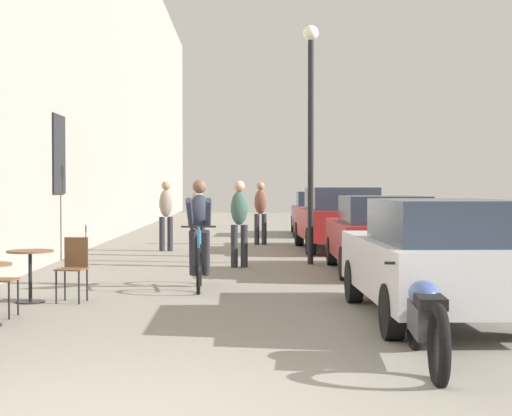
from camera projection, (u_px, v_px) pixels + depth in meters
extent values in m
cube|color=gray|center=(67.00, 27.00, 19.29)|extent=(0.50, 68.00, 10.87)
cube|color=black|center=(59.00, 154.00, 17.26)|extent=(0.04, 1.10, 1.70)
cylinder|color=black|center=(18.00, 297.00, 10.00)|extent=(0.02, 0.02, 0.45)
cylinder|color=black|center=(9.00, 301.00, 9.68)|extent=(0.02, 0.02, 0.45)
cube|color=brown|center=(0.00, 280.00, 9.84)|extent=(0.40, 0.40, 0.02)
cylinder|color=black|center=(30.00, 302.00, 11.11)|extent=(0.40, 0.40, 0.02)
cylinder|color=black|center=(30.00, 277.00, 11.10)|extent=(0.05, 0.05, 0.67)
cylinder|color=brown|center=(30.00, 251.00, 11.09)|extent=(0.64, 0.64, 0.02)
cylinder|color=black|center=(79.00, 288.00, 10.93)|extent=(0.02, 0.02, 0.45)
cylinder|color=black|center=(56.00, 287.00, 10.97)|extent=(0.02, 0.02, 0.45)
cylinder|color=black|center=(87.00, 285.00, 11.25)|extent=(0.02, 0.02, 0.45)
cylinder|color=black|center=(65.00, 285.00, 11.29)|extent=(0.02, 0.02, 0.45)
cube|color=brown|center=(72.00, 269.00, 11.11)|extent=(0.43, 0.43, 0.02)
cube|color=brown|center=(76.00, 252.00, 11.28)|extent=(0.34, 0.07, 0.42)
torus|color=black|center=(198.00, 272.00, 12.02)|extent=(0.07, 0.71, 0.71)
torus|color=black|center=(200.00, 265.00, 13.07)|extent=(0.07, 0.71, 0.71)
cylinder|color=#286084|center=(200.00, 248.00, 12.97)|extent=(0.04, 0.22, 0.58)
cylinder|color=#286084|center=(199.00, 229.00, 12.46)|extent=(0.06, 0.83, 0.14)
cylinder|color=#286084|center=(198.00, 249.00, 12.04)|extent=(0.04, 0.09, 0.67)
cylinder|color=#286084|center=(199.00, 265.00, 12.57)|extent=(0.07, 1.00, 0.12)
cylinder|color=black|center=(198.00, 227.00, 12.05)|extent=(0.52, 0.04, 0.03)
ellipsoid|color=black|center=(200.00, 228.00, 12.87)|extent=(0.12, 0.24, 0.06)
ellipsoid|color=#2D3342|center=(200.00, 211.00, 12.78)|extent=(0.35, 0.36, 0.59)
sphere|color=brown|center=(199.00, 187.00, 12.73)|extent=(0.22, 0.22, 0.22)
cylinder|color=#26262D|center=(206.00, 253.00, 12.73)|extent=(0.14, 0.40, 0.75)
cylinder|color=#26262D|center=(193.00, 253.00, 12.72)|extent=(0.14, 0.40, 0.75)
cylinder|color=#2D3342|center=(208.00, 213.00, 12.40)|extent=(0.13, 0.75, 0.48)
cylinder|color=#2D3342|center=(190.00, 213.00, 12.39)|extent=(0.10, 0.75, 0.48)
cylinder|color=#26262D|center=(244.00, 246.00, 15.95)|extent=(0.14, 0.14, 0.84)
cylinder|color=#26262D|center=(234.00, 246.00, 15.91)|extent=(0.14, 0.14, 0.84)
ellipsoid|color=#38564C|center=(239.00, 208.00, 15.91)|extent=(0.38, 0.30, 0.67)
sphere|color=tan|center=(239.00, 186.00, 15.90)|extent=(0.22, 0.22, 0.22)
cylinder|color=#26262D|center=(202.00, 238.00, 18.48)|extent=(0.14, 0.14, 0.84)
cylinder|color=#26262D|center=(193.00, 238.00, 18.46)|extent=(0.14, 0.14, 0.84)
ellipsoid|color=#9E9384|center=(198.00, 205.00, 18.45)|extent=(0.35, 0.26, 0.66)
sphere|color=#A57A5B|center=(197.00, 186.00, 18.44)|extent=(0.22, 0.22, 0.22)
cylinder|color=#26262D|center=(170.00, 234.00, 19.98)|extent=(0.14, 0.14, 0.85)
cylinder|color=#26262D|center=(162.00, 234.00, 19.94)|extent=(0.14, 0.14, 0.85)
ellipsoid|color=gray|center=(166.00, 203.00, 19.94)|extent=(0.38, 0.29, 0.67)
sphere|color=#A57A5B|center=(166.00, 186.00, 19.92)|extent=(0.22, 0.22, 0.22)
cylinder|color=#26262D|center=(264.00, 229.00, 22.13)|extent=(0.14, 0.14, 0.85)
cylinder|color=#26262D|center=(257.00, 229.00, 22.15)|extent=(0.14, 0.14, 0.85)
ellipsoid|color=brown|center=(260.00, 202.00, 22.12)|extent=(0.36, 0.27, 0.67)
sphere|color=#A57A5B|center=(260.00, 186.00, 22.11)|extent=(0.22, 0.22, 0.22)
cylinder|color=black|center=(311.00, 153.00, 16.51)|extent=(0.12, 0.12, 4.60)
sphere|color=silver|center=(311.00, 33.00, 16.45)|extent=(0.32, 0.32, 0.32)
cube|color=#B7B7BC|center=(434.00, 267.00, 9.76)|extent=(1.73, 4.09, 0.66)
cube|color=#283342|center=(444.00, 221.00, 9.26)|extent=(1.44, 2.21, 0.49)
cylinder|color=black|center=(354.00, 281.00, 11.09)|extent=(0.20, 0.59, 0.59)
cylinder|color=black|center=(464.00, 281.00, 11.13)|extent=(0.20, 0.59, 0.59)
cylinder|color=black|center=(392.00, 312.00, 8.40)|extent=(0.20, 0.59, 0.59)
cube|color=maroon|center=(379.00, 239.00, 15.03)|extent=(1.76, 4.07, 0.66)
cube|color=#283342|center=(383.00, 209.00, 14.53)|extent=(1.45, 2.21, 0.49)
cylinder|color=black|center=(332.00, 251.00, 16.37)|extent=(0.20, 0.58, 0.58)
cylinder|color=black|center=(406.00, 251.00, 16.36)|extent=(0.20, 0.58, 0.58)
cylinder|color=black|center=(345.00, 263.00, 13.72)|extent=(0.20, 0.58, 0.58)
cylinder|color=black|center=(435.00, 263.00, 13.71)|extent=(0.20, 0.58, 0.58)
cube|color=maroon|center=(338.00, 223.00, 20.33)|extent=(1.94, 4.48, 0.72)
cube|color=#283342|center=(341.00, 198.00, 19.78)|extent=(1.60, 2.43, 0.54)
cylinder|color=black|center=(299.00, 234.00, 21.77)|extent=(0.22, 0.64, 0.64)
cylinder|color=black|center=(360.00, 234.00, 21.83)|extent=(0.22, 0.64, 0.64)
cylinder|color=black|center=(311.00, 241.00, 18.84)|extent=(0.22, 0.64, 0.64)
cylinder|color=black|center=(382.00, 241.00, 18.91)|extent=(0.22, 0.64, 0.64)
cube|color=#384C84|center=(318.00, 216.00, 26.69)|extent=(1.82, 4.10, 0.66)
cube|color=#283342|center=(319.00, 199.00, 26.19)|extent=(1.49, 2.23, 0.49)
cylinder|color=black|center=(294.00, 224.00, 28.05)|extent=(0.21, 0.59, 0.58)
cylinder|color=black|center=(338.00, 224.00, 28.02)|extent=(0.21, 0.59, 0.58)
cylinder|color=black|center=(296.00, 228.00, 25.38)|extent=(0.21, 0.59, 0.58)
cylinder|color=black|center=(345.00, 228.00, 25.35)|extent=(0.21, 0.59, 0.58)
torus|color=black|center=(415.00, 317.00, 7.99)|extent=(0.14, 0.69, 0.69)
torus|color=black|center=(439.00, 346.00, 6.54)|extent=(0.15, 0.71, 0.70)
cube|color=#333338|center=(426.00, 319.00, 7.26)|extent=(0.30, 0.78, 0.28)
ellipsoid|color=#384C84|center=(424.00, 294.00, 7.35)|extent=(0.32, 0.54, 0.24)
cube|color=black|center=(431.00, 302.00, 6.98)|extent=(0.27, 0.46, 0.10)
cylinder|color=black|center=(416.00, 263.00, 7.87)|extent=(0.62, 0.08, 0.03)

